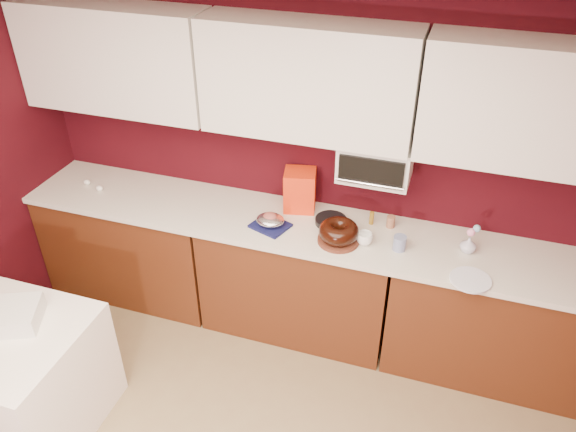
# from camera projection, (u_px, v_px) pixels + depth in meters

# --- Properties ---
(ceiling) EXTENTS (4.00, 4.50, 0.02)m
(ceiling) POSITION_uv_depth(u_px,v_px,m) (69.00, 110.00, 1.35)
(ceiling) COLOR white
(ceiling) RESTS_ON wall_back
(wall_back) EXTENTS (4.00, 0.02, 2.50)m
(wall_back) POSITION_uv_depth(u_px,v_px,m) (313.00, 158.00, 3.83)
(wall_back) COLOR #39070E
(wall_back) RESTS_ON floor
(base_cabinet_left) EXTENTS (1.31, 0.58, 0.86)m
(base_cabinet_left) POSITION_uv_depth(u_px,v_px,m) (135.00, 244.00, 4.38)
(base_cabinet_left) COLOR #542610
(base_cabinet_left) RESTS_ON floor
(base_cabinet_center) EXTENTS (1.31, 0.58, 0.86)m
(base_cabinet_center) POSITION_uv_depth(u_px,v_px,m) (298.00, 278.00, 4.03)
(base_cabinet_center) COLOR #542610
(base_cabinet_center) RESTS_ON floor
(base_cabinet_right) EXTENTS (1.31, 0.58, 0.86)m
(base_cabinet_right) POSITION_uv_depth(u_px,v_px,m) (492.00, 319.00, 3.69)
(base_cabinet_right) COLOR #542610
(base_cabinet_right) RESTS_ON floor
(countertop) EXTENTS (4.00, 0.62, 0.04)m
(countertop) POSITION_uv_depth(u_px,v_px,m) (299.00, 227.00, 3.78)
(countertop) COLOR silver
(countertop) RESTS_ON base_cabinet_center
(upper_cabinet_left) EXTENTS (1.31, 0.33, 0.70)m
(upper_cabinet_left) POSITION_uv_depth(u_px,v_px,m) (115.00, 59.00, 3.71)
(upper_cabinet_left) COLOR white
(upper_cabinet_left) RESTS_ON wall_back
(upper_cabinet_center) EXTENTS (1.31, 0.33, 0.70)m
(upper_cabinet_center) POSITION_uv_depth(u_px,v_px,m) (308.00, 81.00, 3.36)
(upper_cabinet_center) COLOR white
(upper_cabinet_center) RESTS_ON wall_back
(upper_cabinet_right) EXTENTS (1.31, 0.33, 0.70)m
(upper_cabinet_right) POSITION_uv_depth(u_px,v_px,m) (545.00, 108.00, 3.02)
(upper_cabinet_right) COLOR white
(upper_cabinet_right) RESTS_ON wall_back
(toaster_oven) EXTENTS (0.45, 0.30, 0.25)m
(toaster_oven) POSITION_uv_depth(u_px,v_px,m) (376.00, 160.00, 3.52)
(toaster_oven) COLOR white
(toaster_oven) RESTS_ON upper_cabinet_center
(toaster_oven_door) EXTENTS (0.40, 0.02, 0.18)m
(toaster_oven_door) POSITION_uv_depth(u_px,v_px,m) (371.00, 172.00, 3.40)
(toaster_oven_door) COLOR black
(toaster_oven_door) RESTS_ON toaster_oven
(toaster_oven_handle) EXTENTS (0.42, 0.02, 0.02)m
(toaster_oven_handle) POSITION_uv_depth(u_px,v_px,m) (369.00, 184.00, 3.43)
(toaster_oven_handle) COLOR silver
(toaster_oven_handle) RESTS_ON toaster_oven
(dining_table) EXTENTS (1.00, 0.80, 0.75)m
(dining_table) POSITION_uv_depth(u_px,v_px,m) (10.00, 375.00, 3.37)
(dining_table) COLOR white
(dining_table) RESTS_ON floor
(cake_base) EXTENTS (0.33, 0.33, 0.02)m
(cake_base) POSITION_uv_depth(u_px,v_px,m) (338.00, 240.00, 3.60)
(cake_base) COLOR #5C2A1B
(cake_base) RESTS_ON countertop
(bundt_cake) EXTENTS (0.30, 0.30, 0.10)m
(bundt_cake) POSITION_uv_depth(u_px,v_px,m) (339.00, 231.00, 3.56)
(bundt_cake) COLOR black
(bundt_cake) RESTS_ON cake_base
(navy_towel) EXTENTS (0.28, 0.26, 0.02)m
(navy_towel) POSITION_uv_depth(u_px,v_px,m) (270.00, 226.00, 3.74)
(navy_towel) COLOR #121546
(navy_towel) RESTS_ON countertop
(foil_ham_nest) EXTENTS (0.22, 0.20, 0.07)m
(foil_ham_nest) POSITION_uv_depth(u_px,v_px,m) (270.00, 220.00, 3.72)
(foil_ham_nest) COLOR silver
(foil_ham_nest) RESTS_ON navy_towel
(roasted_ham) EXTENTS (0.12, 0.11, 0.06)m
(roasted_ham) POSITION_uv_depth(u_px,v_px,m) (270.00, 217.00, 3.70)
(roasted_ham) COLOR #A5544B
(roasted_ham) RESTS_ON foil_ham_nest
(pandoro_box) EXTENTS (0.25, 0.23, 0.29)m
(pandoro_box) POSITION_uv_depth(u_px,v_px,m) (300.00, 190.00, 3.86)
(pandoro_box) COLOR red
(pandoro_box) RESTS_ON countertop
(dark_pan) EXTENTS (0.26, 0.26, 0.04)m
(dark_pan) POSITION_uv_depth(u_px,v_px,m) (331.00, 221.00, 3.77)
(dark_pan) COLOR black
(dark_pan) RESTS_ON countertop
(coffee_mug) EXTENTS (0.10, 0.10, 0.10)m
(coffee_mug) POSITION_uv_depth(u_px,v_px,m) (365.00, 238.00, 3.56)
(coffee_mug) COLOR white
(coffee_mug) RESTS_ON countertop
(blue_jar) EXTENTS (0.11, 0.11, 0.10)m
(blue_jar) POSITION_uv_depth(u_px,v_px,m) (400.00, 243.00, 3.51)
(blue_jar) COLOR navy
(blue_jar) RESTS_ON countertop
(flower_vase) EXTENTS (0.10, 0.10, 0.12)m
(flower_vase) POSITION_uv_depth(u_px,v_px,m) (469.00, 244.00, 3.49)
(flower_vase) COLOR silver
(flower_vase) RESTS_ON countertop
(flower_pink) EXTENTS (0.05, 0.05, 0.05)m
(flower_pink) POSITION_uv_depth(u_px,v_px,m) (471.00, 232.00, 3.44)
(flower_pink) COLOR #FF93C4
(flower_pink) RESTS_ON flower_vase
(flower_blue) EXTENTS (0.05, 0.05, 0.05)m
(flower_blue) POSITION_uv_depth(u_px,v_px,m) (477.00, 228.00, 3.43)
(flower_blue) COLOR #88B9D9
(flower_blue) RESTS_ON flower_vase
(china_plate) EXTENTS (0.28, 0.28, 0.01)m
(china_plate) POSITION_uv_depth(u_px,v_px,m) (470.00, 280.00, 3.28)
(china_plate) COLOR white
(china_plate) RESTS_ON countertop
(amber_bottle) EXTENTS (0.03, 0.03, 0.09)m
(amber_bottle) POSITION_uv_depth(u_px,v_px,m) (372.00, 218.00, 3.75)
(amber_bottle) COLOR olive
(amber_bottle) RESTS_ON countertop
(paper_cup) EXTENTS (0.07, 0.07, 0.08)m
(paper_cup) POSITION_uv_depth(u_px,v_px,m) (391.00, 222.00, 3.72)
(paper_cup) COLOR #945F43
(paper_cup) RESTS_ON countertop
(egg_left) EXTENTS (0.06, 0.05, 0.04)m
(egg_left) POSITION_uv_depth(u_px,v_px,m) (87.00, 182.00, 4.20)
(egg_left) COLOR white
(egg_left) RESTS_ON countertop
(egg_right) EXTENTS (0.06, 0.06, 0.04)m
(egg_right) POSITION_uv_depth(u_px,v_px,m) (99.00, 188.00, 4.13)
(egg_right) COLOR white
(egg_right) RESTS_ON countertop
(newspaper_stack) EXTENTS (0.40, 0.37, 0.11)m
(newspaper_stack) POSITION_uv_depth(u_px,v_px,m) (10.00, 316.00, 3.17)
(newspaper_stack) COLOR white
(newspaper_stack) RESTS_ON dining_table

